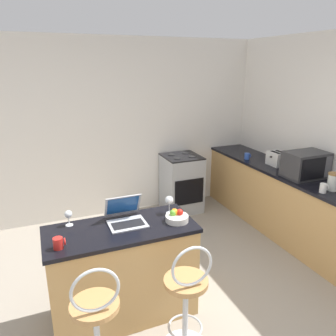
{
  "coord_description": "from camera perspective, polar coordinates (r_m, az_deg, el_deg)",
  "views": [
    {
      "loc": [
        -0.99,
        -1.89,
        2.22
      ],
      "look_at": [
        0.48,
        1.71,
        0.99
      ],
      "focal_mm": 35.0,
      "sensor_mm": 36.0,
      "label": 1
    }
  ],
  "objects": [
    {
      "name": "wine_glass_tall",
      "position": [
        3.04,
        0.2,
        -5.71
      ],
      "size": [
        0.08,
        0.08,
        0.17
      ],
      "color": "silver",
      "rests_on": "breakfast_bar"
    },
    {
      "name": "wine_glass_short",
      "position": [
        2.96,
        -16.96,
        -7.84
      ],
      "size": [
        0.07,
        0.07,
        0.14
      ],
      "color": "silver",
      "rests_on": "breakfast_bar"
    },
    {
      "name": "counter_right",
      "position": [
        4.62,
        20.74,
        -6.2
      ],
      "size": [
        0.59,
        3.33,
        0.89
      ],
      "color": "tan",
      "rests_on": "ground_plane"
    },
    {
      "name": "breakfast_bar",
      "position": [
        3.1,
        -7.86,
        -17.5
      ],
      "size": [
        1.28,
        0.57,
        0.89
      ],
      "color": "tan",
      "rests_on": "ground_plane"
    },
    {
      "name": "bar_stool_near",
      "position": [
        2.57,
        -12.27,
        -25.76
      ],
      "size": [
        0.4,
        0.4,
        1.01
      ],
      "color": "silver",
      "rests_on": "ground_plane"
    },
    {
      "name": "toaster",
      "position": [
        4.75,
        18.5,
        1.57
      ],
      "size": [
        0.22,
        0.24,
        0.19
      ],
      "color": "silver",
      "rests_on": "counter_right"
    },
    {
      "name": "mug_red",
      "position": [
        2.66,
        -18.52,
        -12.3
      ],
      "size": [
        0.09,
        0.07,
        0.09
      ],
      "color": "red",
      "rests_on": "breakfast_bar"
    },
    {
      "name": "mug_blue",
      "position": [
        4.95,
        13.62,
        2.03
      ],
      "size": [
        0.09,
        0.08,
        0.09
      ],
      "color": "#2D51AD",
      "rests_on": "counter_right"
    },
    {
      "name": "mug_white",
      "position": [
        3.93,
        25.44,
        -3.17
      ],
      "size": [
        0.09,
        0.07,
        0.1
      ],
      "color": "white",
      "rests_on": "counter_right"
    },
    {
      "name": "stove_range",
      "position": [
        5.13,
        2.35,
        -2.63
      ],
      "size": [
        0.55,
        0.58,
        0.89
      ],
      "color": "#9EA3A8",
      "rests_on": "ground_plane"
    },
    {
      "name": "bar_stool_far",
      "position": [
        2.71,
        3.26,
        -22.45
      ],
      "size": [
        0.4,
        0.4,
        1.01
      ],
      "color": "silver",
      "rests_on": "ground_plane"
    },
    {
      "name": "storage_jar",
      "position": [
        4.03,
        26.78,
        -2.12
      ],
      "size": [
        0.12,
        0.12,
        0.2
      ],
      "color": "silver",
      "rests_on": "counter_right"
    },
    {
      "name": "fruit_bowl",
      "position": [
        2.93,
        1.52,
        -8.51
      ],
      "size": [
        0.2,
        0.2,
        0.11
      ],
      "color": "silver",
      "rests_on": "breakfast_bar"
    },
    {
      "name": "laptop",
      "position": [
        2.94,
        -7.43,
        -8.21
      ],
      "size": [
        0.32,
        0.33,
        0.23
      ],
      "color": "#B7BABF",
      "rests_on": "breakfast_bar"
    },
    {
      "name": "microwave",
      "position": [
        4.34,
        22.85,
        0.53
      ],
      "size": [
        0.51,
        0.35,
        0.32
      ],
      "color": "#2D2D30",
      "rests_on": "counter_right"
    },
    {
      "name": "wall_back",
      "position": [
        4.9,
        -10.22,
        6.54
      ],
      "size": [
        12.0,
        0.06,
        2.6
      ],
      "color": "silver",
      "rests_on": "ground_plane"
    }
  ]
}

